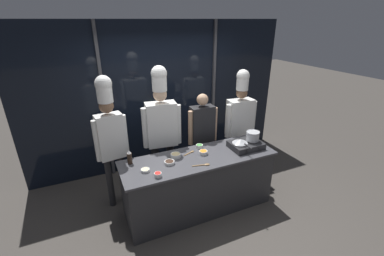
{
  "coord_description": "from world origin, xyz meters",
  "views": [
    {
      "loc": [
        -1.4,
        -2.87,
        2.7
      ],
      "look_at": [
        0.0,
        0.25,
        1.24
      ],
      "focal_mm": 24.0,
      "sensor_mm": 36.0,
      "label": 1
    }
  ],
  "objects_px": {
    "prep_bowl_ginger": "(176,155)",
    "prep_bowl_carrots": "(203,152)",
    "chef_sous": "(161,123)",
    "frying_pan": "(240,142)",
    "chef_head": "(110,131)",
    "serving_spoon_solid": "(204,165)",
    "squeeze_bottle_soy": "(130,157)",
    "prep_bowl_noodles": "(145,170)",
    "portable_stove": "(246,145)",
    "chef_line": "(240,117)",
    "prep_bowl_bell_pepper": "(158,175)",
    "serving_spoon_slotted": "(191,152)",
    "person_guest": "(202,131)",
    "prep_bowl_scallions": "(199,146)",
    "prep_bowl_soy_glaze": "(169,162)",
    "stock_pot": "(253,136)"
  },
  "relations": [
    {
      "from": "prep_bowl_carrots",
      "to": "chef_line",
      "type": "xyz_separation_m",
      "value": [
        0.99,
        0.55,
        0.2
      ]
    },
    {
      "from": "prep_bowl_ginger",
      "to": "chef_head",
      "type": "xyz_separation_m",
      "value": [
        -0.8,
        0.49,
        0.32
      ]
    },
    {
      "from": "chef_sous",
      "to": "prep_bowl_scallions",
      "type": "bearing_deg",
      "value": 144.72
    },
    {
      "from": "serving_spoon_solid",
      "to": "portable_stove",
      "type": "bearing_deg",
      "value": 13.56
    },
    {
      "from": "stock_pot",
      "to": "prep_bowl_scallions",
      "type": "relative_size",
      "value": 2.14
    },
    {
      "from": "portable_stove",
      "to": "chef_line",
      "type": "xyz_separation_m",
      "value": [
        0.31,
        0.64,
        0.18
      ]
    },
    {
      "from": "prep_bowl_bell_pepper",
      "to": "serving_spoon_slotted",
      "type": "distance_m",
      "value": 0.74
    },
    {
      "from": "chef_sous",
      "to": "prep_bowl_carrots",
      "type": "bearing_deg",
      "value": 131.27
    },
    {
      "from": "prep_bowl_bell_pepper",
      "to": "chef_sous",
      "type": "height_order",
      "value": "chef_sous"
    },
    {
      "from": "prep_bowl_soy_glaze",
      "to": "serving_spoon_slotted",
      "type": "bearing_deg",
      "value": 23.33
    },
    {
      "from": "prep_bowl_bell_pepper",
      "to": "prep_bowl_carrots",
      "type": "bearing_deg",
      "value": 20.58
    },
    {
      "from": "prep_bowl_ginger",
      "to": "prep_bowl_carrots",
      "type": "bearing_deg",
      "value": -11.37
    },
    {
      "from": "prep_bowl_noodles",
      "to": "chef_sous",
      "type": "height_order",
      "value": "chef_sous"
    },
    {
      "from": "stock_pot",
      "to": "frying_pan",
      "type": "bearing_deg",
      "value": -178.9
    },
    {
      "from": "serving_spoon_slotted",
      "to": "person_guest",
      "type": "bearing_deg",
      "value": 48.11
    },
    {
      "from": "chef_head",
      "to": "serving_spoon_slotted",
      "type": "bearing_deg",
      "value": 147.59
    },
    {
      "from": "prep_bowl_bell_pepper",
      "to": "serving_spoon_solid",
      "type": "distance_m",
      "value": 0.65
    },
    {
      "from": "prep_bowl_ginger",
      "to": "chef_head",
      "type": "relative_size",
      "value": 0.07
    },
    {
      "from": "portable_stove",
      "to": "prep_bowl_soy_glaze",
      "type": "xyz_separation_m",
      "value": [
        -1.22,
        0.03,
        -0.02
      ]
    },
    {
      "from": "prep_bowl_ginger",
      "to": "serving_spoon_solid",
      "type": "height_order",
      "value": "prep_bowl_ginger"
    },
    {
      "from": "prep_bowl_soy_glaze",
      "to": "serving_spoon_solid",
      "type": "height_order",
      "value": "prep_bowl_soy_glaze"
    },
    {
      "from": "frying_pan",
      "to": "chef_head",
      "type": "bearing_deg",
      "value": 159.4
    },
    {
      "from": "serving_spoon_solid",
      "to": "chef_sous",
      "type": "bearing_deg",
      "value": 108.52
    },
    {
      "from": "portable_stove",
      "to": "chef_head",
      "type": "bearing_deg",
      "value": 160.64
    },
    {
      "from": "prep_bowl_soy_glaze",
      "to": "person_guest",
      "type": "bearing_deg",
      "value": 38.07
    },
    {
      "from": "prep_bowl_bell_pepper",
      "to": "person_guest",
      "type": "xyz_separation_m",
      "value": [
        1.04,
        0.86,
        0.06
      ]
    },
    {
      "from": "prep_bowl_scallions",
      "to": "serving_spoon_solid",
      "type": "distance_m",
      "value": 0.51
    },
    {
      "from": "prep_bowl_scallions",
      "to": "prep_bowl_soy_glaze",
      "type": "distance_m",
      "value": 0.63
    },
    {
      "from": "chef_head",
      "to": "chef_line",
      "type": "bearing_deg",
      "value": 170.77
    },
    {
      "from": "frying_pan",
      "to": "prep_bowl_soy_glaze",
      "type": "relative_size",
      "value": 2.87
    },
    {
      "from": "serving_spoon_slotted",
      "to": "person_guest",
      "type": "height_order",
      "value": "person_guest"
    },
    {
      "from": "portable_stove",
      "to": "prep_bowl_carrots",
      "type": "relative_size",
      "value": 3.85
    },
    {
      "from": "frying_pan",
      "to": "prep_bowl_ginger",
      "type": "xyz_separation_m",
      "value": [
        -0.96,
        0.17,
        -0.1
      ]
    },
    {
      "from": "frying_pan",
      "to": "chef_sous",
      "type": "height_order",
      "value": "chef_sous"
    },
    {
      "from": "squeeze_bottle_soy",
      "to": "chef_head",
      "type": "distance_m",
      "value": 0.5
    },
    {
      "from": "frying_pan",
      "to": "chef_head",
      "type": "xyz_separation_m",
      "value": [
        -1.76,
        0.66,
        0.22
      ]
    },
    {
      "from": "prep_bowl_carrots",
      "to": "chef_head",
      "type": "relative_size",
      "value": 0.06
    },
    {
      "from": "chef_head",
      "to": "chef_line",
      "type": "height_order",
      "value": "chef_head"
    },
    {
      "from": "prep_bowl_bell_pepper",
      "to": "person_guest",
      "type": "height_order",
      "value": "person_guest"
    },
    {
      "from": "frying_pan",
      "to": "squeeze_bottle_soy",
      "type": "distance_m",
      "value": 1.61
    },
    {
      "from": "person_guest",
      "to": "chef_sous",
      "type": "bearing_deg",
      "value": -2.12
    },
    {
      "from": "prep_bowl_ginger",
      "to": "prep_bowl_bell_pepper",
      "type": "bearing_deg",
      "value": -135.52
    },
    {
      "from": "frying_pan",
      "to": "prep_bowl_bell_pepper",
      "type": "bearing_deg",
      "value": -171.63
    },
    {
      "from": "chef_line",
      "to": "prep_bowl_bell_pepper",
      "type": "bearing_deg",
      "value": 27.7
    },
    {
      "from": "squeeze_bottle_soy",
      "to": "prep_bowl_noodles",
      "type": "height_order",
      "value": "squeeze_bottle_soy"
    },
    {
      "from": "prep_bowl_scallions",
      "to": "prep_bowl_noodles",
      "type": "relative_size",
      "value": 0.91
    },
    {
      "from": "squeeze_bottle_soy",
      "to": "prep_bowl_scallions",
      "type": "height_order",
      "value": "squeeze_bottle_soy"
    },
    {
      "from": "chef_head",
      "to": "person_guest",
      "type": "xyz_separation_m",
      "value": [
        1.46,
        0.0,
        -0.25
      ]
    },
    {
      "from": "prep_bowl_carrots",
      "to": "prep_bowl_bell_pepper",
      "type": "xyz_separation_m",
      "value": [
        -0.77,
        -0.29,
        0.0
      ]
    },
    {
      "from": "portable_stove",
      "to": "chef_line",
      "type": "distance_m",
      "value": 0.73
    }
  ]
}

